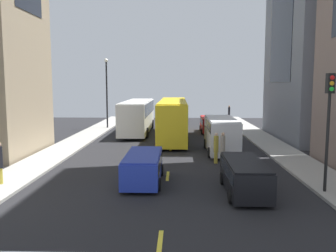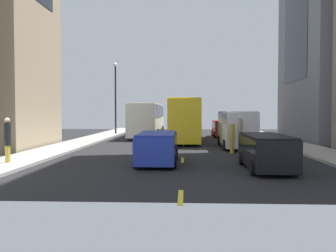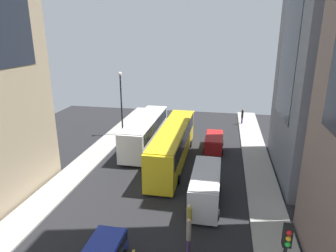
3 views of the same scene
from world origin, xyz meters
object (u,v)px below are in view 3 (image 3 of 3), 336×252
city_bus_white (146,129)px  pedestrian_crossing_near (189,218)px  pedestrian_crossing_mid (242,115)px  car_red_0 (214,141)px  pedestrian_waiting_curb (189,235)px  streetcar_yellow (173,142)px  delivery_van_white (206,185)px

city_bus_white → pedestrian_crossing_near: (6.68, -14.31, -0.95)m
pedestrian_crossing_mid → pedestrian_crossing_near: size_ratio=1.05×
pedestrian_crossing_near → car_red_0: bearing=149.3°
city_bus_white → pedestrian_waiting_curb: size_ratio=5.23×
pedestrian_crossing_mid → pedestrian_crossing_near: pedestrian_crossing_mid is taller
city_bus_white → car_red_0: 7.69m
streetcar_yellow → pedestrian_waiting_curb: bearing=-76.1°
pedestrian_crossing_mid → city_bus_white: bearing=-88.9°
streetcar_yellow → car_red_0: bearing=46.1°
pedestrian_crossing_mid → pedestrian_crossing_near: 25.40m
city_bus_white → pedestrian_crossing_mid: size_ratio=5.69×
delivery_van_white → car_red_0: bearing=89.1°
car_red_0 → delivery_van_white: bearing=-90.9°
car_red_0 → pedestrian_waiting_curb: bearing=-92.6°
pedestrian_waiting_curb → pedestrian_crossing_near: 1.94m
pedestrian_crossing_mid → car_red_0: bearing=-61.5°
city_bus_white → delivery_van_white: city_bus_white is taller
city_bus_white → pedestrian_waiting_curb: bearing=-67.1°
pedestrian_crossing_mid → pedestrian_waiting_curb: bearing=-51.8°
delivery_van_white → pedestrian_waiting_curb: delivery_van_white is taller
pedestrian_waiting_curb → car_red_0: bearing=8.8°
pedestrian_waiting_curb → pedestrian_crossing_mid: 27.26m
pedestrian_waiting_curb → pedestrian_crossing_near: (-0.19, 1.92, -0.17)m
car_red_0 → pedestrian_waiting_curb: (-0.74, -16.63, 0.26)m
streetcar_yellow → pedestrian_crossing_near: (2.93, -10.70, -1.06)m
delivery_van_white → pedestrian_crossing_near: size_ratio=3.09×
delivery_van_white → car_red_0: delivery_van_white is taller
streetcar_yellow → car_red_0: streetcar_yellow is taller
city_bus_white → streetcar_yellow: bearing=-44.0°
city_bus_white → delivery_van_white: (7.44, -10.64, -0.49)m
streetcar_yellow → pedestrian_crossing_mid: 16.10m
delivery_van_white → pedestrian_crossing_mid: (3.62, 21.34, -0.22)m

